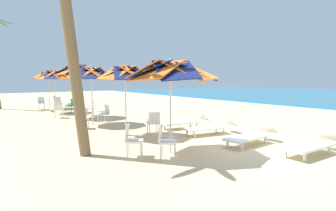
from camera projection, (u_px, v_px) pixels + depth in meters
ground_plane at (242, 148)px, 8.18m from camera, size 80.00×80.00×0.00m
beach_umbrella_0 at (171, 72)px, 7.41m from camera, size 2.60×2.60×2.62m
plastic_chair_0 at (132, 139)px, 7.15m from camera, size 0.62×0.63×0.87m
plastic_chair_1 at (165, 140)px, 7.03m from camera, size 0.63×0.63×0.87m
beach_umbrella_1 at (125, 74)px, 9.66m from camera, size 2.13×2.13×2.60m
plastic_chair_2 at (154, 122)px, 10.03m from camera, size 0.57×0.55×0.87m
beach_umbrella_2 at (91, 74)px, 12.10m from camera, size 2.27×2.27×2.66m
plastic_chair_3 at (104, 113)px, 12.74m from camera, size 0.45×0.48×0.87m
plastic_chair_4 at (81, 117)px, 11.29m from camera, size 0.61×0.62×0.87m
beach_umbrella_3 at (77, 70)px, 14.27m from camera, size 2.35×2.35×2.93m
plastic_chair_5 at (91, 107)px, 15.45m from camera, size 0.47×0.50×0.87m
plastic_chair_6 at (81, 109)px, 14.09m from camera, size 0.63×0.63×0.87m
plastic_chair_7 at (59, 109)px, 14.32m from camera, size 0.58×0.56×0.87m
beach_umbrella_4 at (54, 75)px, 16.38m from camera, size 2.09×2.09×2.68m
plastic_chair_8 at (71, 105)px, 16.50m from camera, size 0.63×0.63×0.87m
beach_umbrella_5 at (48, 76)px, 18.77m from camera, size 2.01×2.01×2.63m
plastic_chair_9 at (41, 102)px, 18.41m from camera, size 0.51×0.49×0.87m
plastic_chair_10 at (55, 101)px, 19.40m from camera, size 0.56×0.58×0.87m
plastic_chair_11 at (58, 102)px, 18.48m from camera, size 0.60×0.58×0.87m
sun_lounger_0 at (312, 144)px, 7.46m from camera, size 0.66×2.15×0.62m
sun_lounger_1 at (251, 135)px, 8.61m from camera, size 0.81×2.19×0.62m
sun_lounger_2 at (210, 127)px, 10.18m from camera, size 0.96×2.22×0.62m
sun_lounger_3 at (185, 121)px, 11.46m from camera, size 0.87×2.20×0.62m
palm_tree_1 at (72, 33)px, 6.93m from camera, size 2.68×2.76×5.36m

